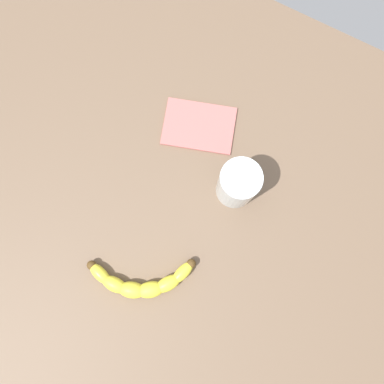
% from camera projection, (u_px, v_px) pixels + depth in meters
% --- Properties ---
extents(wooden_tabletop, '(1.20, 1.20, 0.03)m').
position_uv_depth(wooden_tabletop, '(161.00, 225.00, 0.87)').
color(wooden_tabletop, brown).
rests_on(wooden_tabletop, ground).
extents(banana, '(0.21, 0.14, 0.03)m').
position_uv_depth(banana, '(141.00, 283.00, 0.82)').
color(banana, yellow).
rests_on(banana, wooden_tabletop).
extents(smoothie_glass, '(0.08, 0.08, 0.13)m').
position_uv_depth(smoothie_glass, '(238.00, 184.00, 0.81)').
color(smoothie_glass, silver).
rests_on(smoothie_glass, wooden_tabletop).
extents(folded_napkin, '(0.19, 0.16, 0.01)m').
position_uv_depth(folded_napkin, '(199.00, 126.00, 0.89)').
color(folded_napkin, '#BC6660').
rests_on(folded_napkin, wooden_tabletop).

